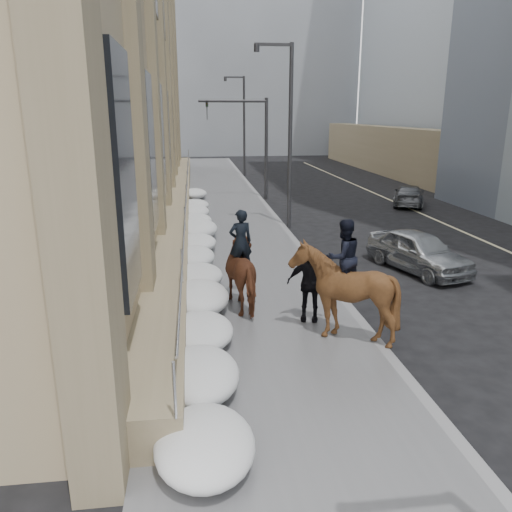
% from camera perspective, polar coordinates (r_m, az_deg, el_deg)
% --- Properties ---
extents(ground, '(140.00, 140.00, 0.00)m').
position_cam_1_polar(ground, '(9.89, 2.30, -15.18)').
color(ground, black).
rests_on(ground, ground).
extents(sidewalk, '(5.00, 80.00, 0.12)m').
position_cam_1_polar(sidewalk, '(19.08, -2.59, 0.61)').
color(sidewalk, '#555557').
rests_on(sidewalk, ground).
extents(curb, '(0.24, 80.00, 0.12)m').
position_cam_1_polar(curb, '(19.45, 5.12, 0.87)').
color(curb, slate).
rests_on(curb, ground).
extents(lane_line, '(0.15, 70.00, 0.01)m').
position_cam_1_polar(lane_line, '(22.47, 25.17, 1.30)').
color(lane_line, '#BFB78C').
rests_on(lane_line, ground).
extents(limestone_building, '(6.10, 44.00, 18.00)m').
position_cam_1_polar(limestone_building, '(28.81, -16.02, 22.98)').
color(limestone_building, tan).
rests_on(limestone_building, ground).
extents(bg_building_mid, '(30.00, 12.00, 28.00)m').
position_cam_1_polar(bg_building_mid, '(69.13, -2.82, 23.37)').
color(bg_building_mid, slate).
rests_on(bg_building_mid, ground).
extents(bg_building_far, '(24.00, 12.00, 20.00)m').
position_cam_1_polar(bg_building_far, '(80.62, -11.01, 19.20)').
color(bg_building_far, gray).
rests_on(bg_building_far, ground).
extents(streetlight_mid, '(1.71, 0.24, 8.00)m').
position_cam_1_polar(streetlight_mid, '(22.73, 3.54, 14.62)').
color(streetlight_mid, '#2D2D30').
rests_on(streetlight_mid, ground).
extents(streetlight_far, '(1.71, 0.24, 8.00)m').
position_cam_1_polar(streetlight_far, '(42.55, -1.58, 15.28)').
color(streetlight_far, '#2D2D30').
rests_on(streetlight_far, ground).
extents(traffic_signal, '(4.10, 0.22, 6.00)m').
position_cam_1_polar(traffic_signal, '(30.56, -0.58, 13.91)').
color(traffic_signal, '#2D2D30').
rests_on(traffic_signal, ground).
extents(snow_bank, '(1.70, 18.10, 0.76)m').
position_cam_1_polar(snow_bank, '(17.09, -6.84, 0.10)').
color(snow_bank, silver).
rests_on(snow_bank, sidewalk).
extents(mounted_horse_left, '(1.51, 2.42, 2.61)m').
position_cam_1_polar(mounted_horse_left, '(13.14, -1.06, -1.62)').
color(mounted_horse_left, '#4E2817').
rests_on(mounted_horse_left, sidewalk).
extents(mounted_horse_right, '(2.34, 2.48, 2.77)m').
position_cam_1_polar(mounted_horse_right, '(11.43, 9.88, -3.66)').
color(mounted_horse_right, '#3F2512').
rests_on(mounted_horse_right, sidewalk).
extents(pedestrian, '(1.20, 0.75, 1.91)m').
position_cam_1_polar(pedestrian, '(12.39, 6.14, -3.15)').
color(pedestrian, black).
rests_on(pedestrian, sidewalk).
extents(car_silver, '(2.73, 4.31, 1.37)m').
position_cam_1_polar(car_silver, '(17.53, 18.06, 0.54)').
color(car_silver, '#A5A9AD').
rests_on(car_silver, ground).
extents(car_grey, '(3.16, 4.36, 1.17)m').
position_cam_1_polar(car_grey, '(30.11, 17.06, 6.65)').
color(car_grey, '#54575B').
rests_on(car_grey, ground).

